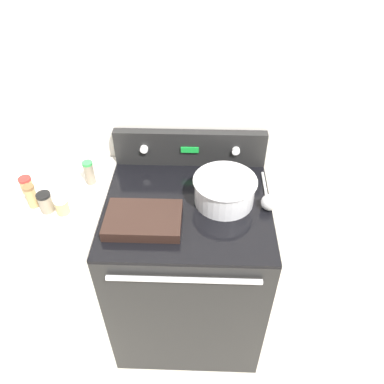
{
  "coord_description": "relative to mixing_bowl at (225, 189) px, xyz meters",
  "views": [
    {
      "loc": [
        0.06,
        -0.92,
        2.1
      ],
      "look_at": [
        0.02,
        0.36,
        0.99
      ],
      "focal_mm": 35.0,
      "sensor_mm": 36.0,
      "label": 1
    }
  ],
  "objects": [
    {
      "name": "ground_plane",
      "position": [
        -0.17,
        -0.37,
        -1.01
      ],
      "size": [
        12.0,
        12.0,
        0.0
      ],
      "primitive_type": "plane",
      "color": "beige"
    },
    {
      "name": "kitchen_wall",
      "position": [
        -0.17,
        0.35,
        0.24
      ],
      "size": [
        8.0,
        0.05,
        2.5
      ],
      "color": "silver",
      "rests_on": "ground_plane"
    },
    {
      "name": "stove_range",
      "position": [
        -0.17,
        -0.03,
        -0.54
      ],
      "size": [
        0.77,
        0.72,
        0.93
      ],
      "color": "black",
      "rests_on": "ground_plane"
    },
    {
      "name": "control_panel",
      "position": [
        -0.17,
        0.29,
        0.02
      ],
      "size": [
        0.77,
        0.07,
        0.19
      ],
      "color": "black",
      "rests_on": "stove_range"
    },
    {
      "name": "side_counter",
      "position": [
        -0.84,
        -0.03,
        -0.53
      ],
      "size": [
        0.59,
        0.69,
        0.95
      ],
      "color": "silver",
      "rests_on": "ground_plane"
    },
    {
      "name": "mixing_bowl",
      "position": [
        0.0,
        0.0,
        0.0
      ],
      "size": [
        0.29,
        0.29,
        0.13
      ],
      "color": "silver",
      "rests_on": "stove_range"
    },
    {
      "name": "casserole_dish",
      "position": [
        -0.35,
        -0.16,
        -0.05
      ],
      "size": [
        0.33,
        0.22,
        0.05
      ],
      "color": "black",
      "rests_on": "stove_range"
    },
    {
      "name": "ladle",
      "position": [
        0.2,
        -0.03,
        -0.04
      ],
      "size": [
        0.08,
        0.29,
        0.08
      ],
      "color": "#B7B7B7",
      "rests_on": "stove_range"
    },
    {
      "name": "spice_jar_green_cap",
      "position": [
        -0.64,
        0.1,
        -0.0
      ],
      "size": [
        0.05,
        0.05,
        0.12
      ],
      "color": "gray",
      "rests_on": "side_counter"
    },
    {
      "name": "spice_jar_white_cap",
      "position": [
        -0.71,
        -0.11,
        -0.02
      ],
      "size": [
        0.06,
        0.06,
        0.08
      ],
      "color": "tan",
      "rests_on": "side_counter"
    },
    {
      "name": "spice_jar_black_cap",
      "position": [
        -0.79,
        -0.1,
        -0.01
      ],
      "size": [
        0.06,
        0.06,
        0.1
      ],
      "color": "gray",
      "rests_on": "side_counter"
    },
    {
      "name": "spice_jar_brown_cap",
      "position": [
        -0.86,
        -0.07,
        -0.0
      ],
      "size": [
        0.05,
        0.05,
        0.11
      ],
      "color": "tan",
      "rests_on": "side_counter"
    },
    {
      "name": "spice_jar_red_cap",
      "position": [
        -0.92,
        0.02,
        -0.02
      ],
      "size": [
        0.06,
        0.06,
        0.08
      ],
      "color": "tan",
      "rests_on": "side_counter"
    }
  ]
}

